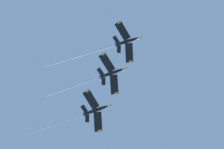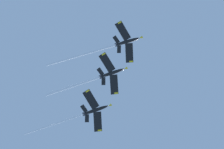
{
  "view_description": "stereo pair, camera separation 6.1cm",
  "coord_description": "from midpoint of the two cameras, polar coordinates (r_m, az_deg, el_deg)",
  "views": [
    {
      "loc": [
        5.0,
        12.41,
        1.84
      ],
      "look_at": [
        -1.84,
        21.33,
        172.63
      ],
      "focal_mm": 60.04,
      "sensor_mm": 36.0,
      "label": 1
    },
    {
      "loc": [
        4.96,
        12.38,
        1.84
      ],
      "look_at": [
        -1.84,
        21.33,
        172.63
      ],
      "focal_mm": 60.04,
      "sensor_mm": 36.0,
      "label": 2
    }
  ],
  "objects": [
    {
      "name": "jet_second",
      "position": [
        169.48,
        -2.07,
        -0.46
      ],
      "size": [
        36.3,
        20.17,
        10.47
      ],
      "color": "black"
    },
    {
      "name": "jet_lead",
      "position": [
        172.06,
        -0.06,
        4.35
      ],
      "size": [
        42.58,
        23.17,
        12.58
      ],
      "color": "black"
    },
    {
      "name": "jet_third",
      "position": [
        169.55,
        -3.9,
        -5.88
      ],
      "size": [
        37.5,
        21.0,
        10.72
      ],
      "color": "black"
    }
  ]
}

